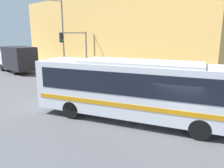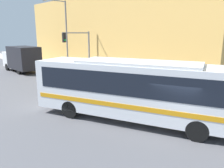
{
  "view_description": "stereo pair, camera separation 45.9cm",
  "coord_description": "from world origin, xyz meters",
  "views": [
    {
      "loc": [
        -9.6,
        -4.69,
        4.74
      ],
      "look_at": [
        0.61,
        5.25,
        1.44
      ],
      "focal_mm": 35.0,
      "sensor_mm": 36.0,
      "label": 1
    },
    {
      "loc": [
        -9.28,
        -5.01,
        4.74
      ],
      "look_at": [
        0.61,
        5.25,
        1.44
      ],
      "focal_mm": 35.0,
      "sensor_mm": 36.0,
      "label": 2
    }
  ],
  "objects": [
    {
      "name": "delivery_truck",
      "position": [
        1.61,
        22.73,
        1.72
      ],
      "size": [
        2.49,
        6.65,
        3.18
      ],
      "color": "black",
      "rests_on": "ground_plane"
    },
    {
      "name": "traffic_light_pole",
      "position": [
        4.07,
        13.59,
        3.49
      ],
      "size": [
        3.28,
        0.35,
        4.78
      ],
      "color": "slate",
      "rests_on": "sidewalk"
    },
    {
      "name": "street_lamp",
      "position": [
        4.98,
        17.97,
        5.05
      ],
      "size": [
        2.97,
        0.28,
        8.27
      ],
      "color": "slate",
      "rests_on": "sidewalk"
    },
    {
      "name": "pedestrian_mid_block",
      "position": [
        6.2,
        7.29,
        0.99
      ],
      "size": [
        0.34,
        0.34,
        1.62
      ],
      "color": "#47382D",
      "rests_on": "sidewalk"
    },
    {
      "name": "ground_plane",
      "position": [
        0.0,
        0.0,
        0.0
      ],
      "size": [
        120.0,
        120.0,
        0.0
      ],
      "primitive_type": "plane",
      "color": "#515156"
    },
    {
      "name": "fire_hydrant",
      "position": [
        5.1,
        4.53,
        0.53
      ],
      "size": [
        0.28,
        0.38,
        0.72
      ],
      "color": "red",
      "rests_on": "sidewalk"
    },
    {
      "name": "sidewalk",
      "position": [
        6.11,
        20.0,
        0.09
      ],
      "size": [
        3.22,
        70.0,
        0.17
      ],
      "color": "#B7B2A8",
      "rests_on": "ground_plane"
    },
    {
      "name": "pedestrian_near_corner",
      "position": [
        6.29,
        13.13,
        1.0
      ],
      "size": [
        0.34,
        0.34,
        1.62
      ],
      "color": "#47382D",
      "rests_on": "sidewalk"
    },
    {
      "name": "city_bus",
      "position": [
        -0.39,
        2.25,
        1.92
      ],
      "size": [
        6.69,
        11.8,
        3.33
      ],
      "rotation": [
        0.0,
        0.0,
        0.38
      ],
      "color": "silver",
      "rests_on": "ground_plane"
    },
    {
      "name": "building_facade",
      "position": [
        10.72,
        16.03,
        4.67
      ],
      "size": [
        6.0,
        30.06,
        9.35
      ],
      "color": "tan",
      "rests_on": "ground_plane"
    }
  ]
}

